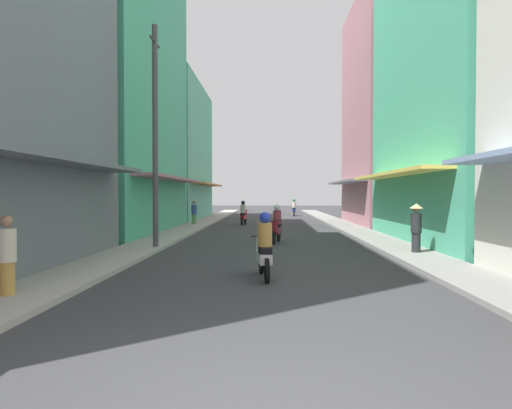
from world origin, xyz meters
TOP-DOWN VIEW (x-y plane):
  - ground_plane at (0.00, 21.73)m, footprint 113.20×113.20m
  - sidewalk_left at (-4.64, 21.73)m, footprint 1.68×59.45m
  - sidewalk_right at (4.64, 21.73)m, footprint 1.68×59.45m
  - building_left_mid at (-8.48, 19.73)m, footprint 7.05×12.93m
  - building_left_far at (-8.48, 32.97)m, footprint 7.05×12.78m
  - building_right_mid at (8.48, 14.78)m, footprint 7.05×11.53m
  - building_right_far at (8.48, 26.14)m, footprint 7.05×9.88m
  - motorbike_white at (-0.11, 6.88)m, footprint 0.55×1.81m
  - motorbike_blue at (2.26, 38.53)m, footprint 0.55×1.81m
  - motorbike_maroon at (0.30, 14.83)m, footprint 0.60×1.80m
  - motorbike_red at (-1.72, 26.06)m, footprint 0.55×1.81m
  - pedestrian_foreground at (-4.77, 24.79)m, footprint 0.34×0.34m
  - pedestrian_midway at (4.75, 10.98)m, footprint 0.44×0.44m
  - pedestrian_crossing at (-4.85, 4.40)m, footprint 0.34×0.34m
  - utility_pole at (-4.05, 12.26)m, footprint 0.20×1.20m

SIDE VIEW (x-z plane):
  - ground_plane at x=0.00m, z-range 0.00..0.00m
  - sidewalk_left at x=-4.64m, z-range 0.00..0.12m
  - sidewalk_right at x=4.64m, z-range 0.00..0.12m
  - motorbike_white at x=-0.11m, z-range -0.09..1.49m
  - motorbike_blue at x=2.26m, z-range -0.09..1.49m
  - motorbike_maroon at x=0.30m, z-range -0.09..1.49m
  - motorbike_red at x=-1.72m, z-range -0.09..1.49m
  - pedestrian_foreground at x=-4.77m, z-range 0.00..1.59m
  - pedestrian_crossing at x=-4.85m, z-range 0.00..1.60m
  - pedestrian_midway at x=4.75m, z-range 0.11..1.81m
  - utility_pole at x=-4.05m, z-range 0.08..8.07m
  - building_left_far at x=-8.48m, z-range 0.00..10.81m
  - building_right_mid at x=8.48m, z-range -0.01..12.51m
  - building_right_far at x=8.48m, z-range -0.01..14.58m
  - building_left_mid at x=-8.48m, z-range -0.01..15.07m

